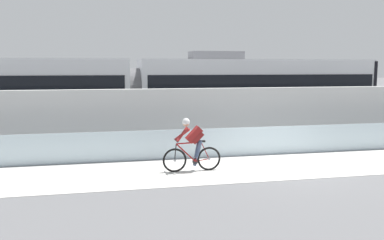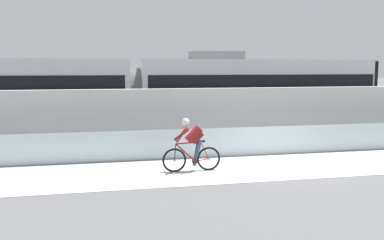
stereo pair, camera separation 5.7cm
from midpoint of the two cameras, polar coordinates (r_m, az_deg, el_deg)
The scene contains 8 objects.
ground_plane at distance 13.79m, azimuth 12.42°, elevation -6.06°, with size 200.00×200.00×0.00m, color slate.
bike_path_deck at distance 13.79m, azimuth 12.42°, elevation -6.04°, with size 32.00×3.20×0.01m, color silver.
glass_parapet at distance 15.35m, azimuth 9.58°, elevation -2.75°, with size 32.00×0.05×1.00m, color silver.
concrete_barrier_wall at distance 16.93m, azimuth 7.35°, elevation 0.41°, with size 32.00×0.36×2.30m, color silver.
tram_rail_near at distance 19.42m, azimuth 4.82°, elevation -2.11°, with size 32.00×0.08×0.01m, color #595654.
tram_rail_far at distance 20.77m, azimuth 3.64°, elevation -1.50°, with size 32.00×0.08×0.01m, color #595654.
tram at distance 19.11m, azimuth -7.91°, elevation 3.40°, with size 22.56×2.54×3.81m.
cyclist_on_bike at distance 12.67m, azimuth -0.10°, elevation -3.44°, with size 1.77×0.58×1.61m.
Camera 1 is at (-5.73, -12.16, 3.09)m, focal length 39.85 mm.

